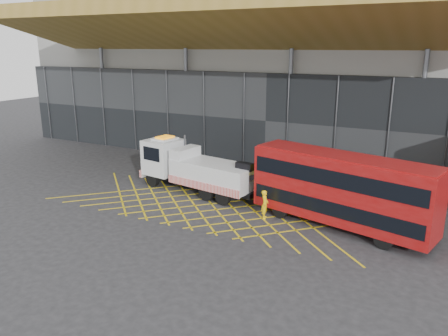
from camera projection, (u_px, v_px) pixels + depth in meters
The scene contains 6 objects.
ground_plane at pixel (175, 202), 29.61m from camera, with size 120.00×120.00×0.00m, color #262528.
road_markings at pixel (205, 208), 28.56m from camera, with size 21.56×7.16×0.01m.
construction_building at pixel (293, 59), 42.11m from camera, with size 55.00×23.97×18.00m.
recovery_truck at pixel (194, 168), 31.37m from camera, with size 10.91×4.08×3.78m.
bus_towed at pixel (341, 188), 24.88m from camera, with size 10.91×4.99×4.33m.
worker at pixel (265, 204), 26.60m from camera, with size 0.65×0.43×1.79m, color yellow.
Camera 1 is at (15.65, -23.31, 10.26)m, focal length 35.00 mm.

